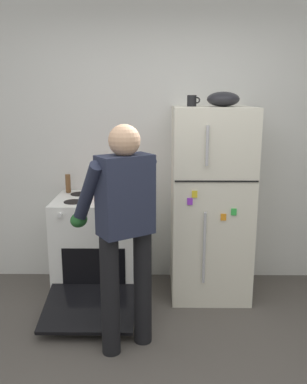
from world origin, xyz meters
The scene contains 8 objects.
kitchen_wall_back centered at (0.00, 1.95, 1.35)m, with size 6.00×0.10×2.70m, color silver.
refrigerator centered at (0.42, 1.57, 0.84)m, with size 0.68×0.72×1.68m.
stove_range centered at (-0.59, 1.55, 0.43)m, with size 0.76×1.20×0.89m.
person_cook centered at (-0.29, 0.70, 0.95)m, with size 0.64×0.66×1.60m.
red_pot centered at (-0.43, 1.52, 0.96)m, with size 0.37×0.27×0.13m.
coffee_mug centered at (0.24, 1.62, 1.73)m, with size 0.11×0.08×0.10m.
pepper_mill centered at (-0.89, 1.77, 0.97)m, with size 0.05×0.05×0.17m, color brown.
mixing_bowl centered at (0.50, 1.57, 1.74)m, with size 0.27×0.27×0.12m, color black.
Camera 1 is at (-0.05, -2.00, 1.78)m, focal length 38.72 mm.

